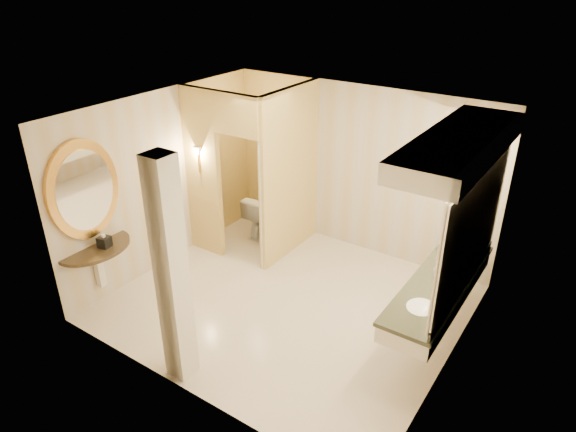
# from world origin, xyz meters

# --- Properties ---
(floor) EXTENTS (4.50, 4.50, 0.00)m
(floor) POSITION_xyz_m (0.00, 0.00, 0.00)
(floor) COLOR beige
(floor) RESTS_ON ground
(ceiling) EXTENTS (4.50, 4.50, 0.00)m
(ceiling) POSITION_xyz_m (0.00, 0.00, 2.70)
(ceiling) COLOR white
(ceiling) RESTS_ON wall_back
(wall_back) EXTENTS (4.50, 0.02, 2.70)m
(wall_back) POSITION_xyz_m (0.00, 2.00, 1.35)
(wall_back) COLOR beige
(wall_back) RESTS_ON floor
(wall_front) EXTENTS (4.50, 0.02, 2.70)m
(wall_front) POSITION_xyz_m (0.00, -2.00, 1.35)
(wall_front) COLOR beige
(wall_front) RESTS_ON floor
(wall_left) EXTENTS (0.02, 4.00, 2.70)m
(wall_left) POSITION_xyz_m (-2.25, 0.00, 1.35)
(wall_left) COLOR beige
(wall_left) RESTS_ON floor
(wall_right) EXTENTS (0.02, 4.00, 2.70)m
(wall_right) POSITION_xyz_m (2.25, 0.00, 1.35)
(wall_right) COLOR beige
(wall_right) RESTS_ON floor
(toilet_closet) EXTENTS (1.50, 1.55, 2.70)m
(toilet_closet) POSITION_xyz_m (-1.11, 0.97, 1.39)
(toilet_closet) COLOR #EBD57B
(toilet_closet) RESTS_ON floor
(wall_sconce) EXTENTS (0.14, 0.14, 0.42)m
(wall_sconce) POSITION_xyz_m (-1.93, 0.43, 1.73)
(wall_sconce) COLOR gold
(wall_sconce) RESTS_ON toilet_closet
(vanity) EXTENTS (0.75, 2.52, 2.09)m
(vanity) POSITION_xyz_m (1.98, 0.40, 1.63)
(vanity) COLOR white
(vanity) RESTS_ON floor
(console_shelf) EXTENTS (1.04, 1.04, 1.97)m
(console_shelf) POSITION_xyz_m (-2.21, -1.40, 1.35)
(console_shelf) COLOR black
(console_shelf) RESTS_ON floor
(pillar) EXTENTS (0.27, 0.27, 2.70)m
(pillar) POSITION_xyz_m (-0.27, -1.80, 1.35)
(pillar) COLOR white
(pillar) RESTS_ON floor
(tissue_box) EXTENTS (0.17, 0.17, 0.15)m
(tissue_box) POSITION_xyz_m (-2.07, -1.33, 0.95)
(tissue_box) COLOR black
(tissue_box) RESTS_ON console_shelf
(toilet) EXTENTS (0.43, 0.74, 0.75)m
(toilet) POSITION_xyz_m (-1.48, 1.44, 0.38)
(toilet) COLOR white
(toilet) RESTS_ON floor
(soap_bottle_a) EXTENTS (0.06, 0.06, 0.13)m
(soap_bottle_a) POSITION_xyz_m (1.95, 0.81, 0.94)
(soap_bottle_a) COLOR beige
(soap_bottle_a) RESTS_ON vanity
(soap_bottle_b) EXTENTS (0.11, 0.11, 0.12)m
(soap_bottle_b) POSITION_xyz_m (1.86, 0.54, 0.93)
(soap_bottle_b) COLOR silver
(soap_bottle_b) RESTS_ON vanity
(soap_bottle_c) EXTENTS (0.10, 0.10, 0.20)m
(soap_bottle_c) POSITION_xyz_m (1.89, 0.45, 0.98)
(soap_bottle_c) COLOR #C6B28C
(soap_bottle_c) RESTS_ON vanity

